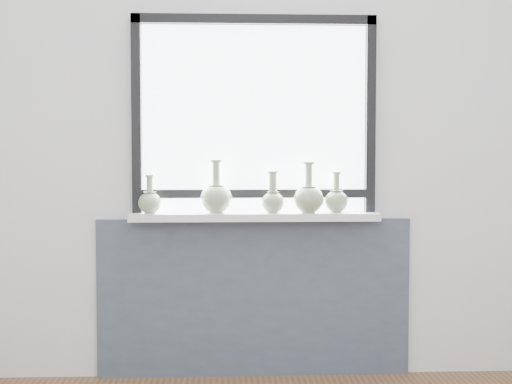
{
  "coord_description": "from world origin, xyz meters",
  "views": [
    {
      "loc": [
        -0.16,
        -2.06,
        1.22
      ],
      "look_at": [
        0.0,
        1.55,
        1.02
      ],
      "focal_mm": 50.0,
      "sensor_mm": 36.0,
      "label": 1
    }
  ],
  "objects_px": {
    "windowsill": "(255,217)",
    "vase_e": "(336,200)",
    "vase_a": "(150,201)",
    "vase_c": "(273,200)",
    "vase_d": "(309,197)",
    "vase_b": "(216,196)"
  },
  "relations": [
    {
      "from": "windowsill",
      "to": "vase_d",
      "type": "xyz_separation_m",
      "value": [
        0.29,
        -0.03,
        0.1
      ]
    },
    {
      "from": "vase_a",
      "to": "vase_c",
      "type": "height_order",
      "value": "vase_c"
    },
    {
      "from": "vase_a",
      "to": "vase_e",
      "type": "relative_size",
      "value": 0.94
    },
    {
      "from": "vase_e",
      "to": "vase_c",
      "type": "bearing_deg",
      "value": -176.83
    },
    {
      "from": "vase_b",
      "to": "vase_e",
      "type": "bearing_deg",
      "value": 0.55
    },
    {
      "from": "vase_a",
      "to": "vase_d",
      "type": "distance_m",
      "value": 0.84
    },
    {
      "from": "vase_c",
      "to": "vase_e",
      "type": "distance_m",
      "value": 0.34
    },
    {
      "from": "vase_e",
      "to": "vase_b",
      "type": "bearing_deg",
      "value": -179.45
    },
    {
      "from": "windowsill",
      "to": "vase_c",
      "type": "xyz_separation_m",
      "value": [
        0.1,
        -0.02,
        0.09
      ]
    },
    {
      "from": "windowsill",
      "to": "vase_a",
      "type": "bearing_deg",
      "value": -177.74
    },
    {
      "from": "vase_a",
      "to": "vase_b",
      "type": "distance_m",
      "value": 0.35
    },
    {
      "from": "vase_b",
      "to": "vase_d",
      "type": "distance_m",
      "value": 0.49
    },
    {
      "from": "windowsill",
      "to": "vase_a",
      "type": "xyz_separation_m",
      "value": [
        -0.55,
        -0.02,
        0.09
      ]
    },
    {
      "from": "vase_a",
      "to": "vase_e",
      "type": "distance_m",
      "value": 0.99
    },
    {
      "from": "vase_b",
      "to": "vase_c",
      "type": "distance_m",
      "value": 0.3
    },
    {
      "from": "vase_a",
      "to": "windowsill",
      "type": "bearing_deg",
      "value": 2.26
    },
    {
      "from": "vase_a",
      "to": "vase_e",
      "type": "xyz_separation_m",
      "value": [
        0.99,
        0.03,
        0.0
      ]
    },
    {
      "from": "vase_d",
      "to": "vase_e",
      "type": "height_order",
      "value": "vase_d"
    },
    {
      "from": "vase_a",
      "to": "vase_e",
      "type": "bearing_deg",
      "value": 1.49
    },
    {
      "from": "windowsill",
      "to": "vase_e",
      "type": "xyz_separation_m",
      "value": [
        0.44,
        0.0,
        0.09
      ]
    },
    {
      "from": "windowsill",
      "to": "vase_d",
      "type": "relative_size",
      "value": 4.87
    },
    {
      "from": "windowsill",
      "to": "vase_c",
      "type": "bearing_deg",
      "value": -8.92
    }
  ]
}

